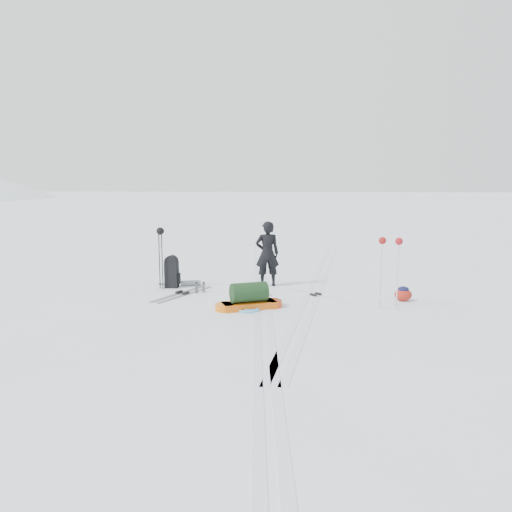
% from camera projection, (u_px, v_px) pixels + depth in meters
% --- Properties ---
extents(ground, '(200.00, 200.00, 0.00)m').
position_uv_depth(ground, '(261.00, 298.00, 11.36)').
color(ground, white).
rests_on(ground, ground).
extents(ski_tracks, '(3.38, 17.97, 0.01)m').
position_uv_depth(ski_tracks, '(288.00, 290.00, 12.18)').
color(ski_tracks, silver).
rests_on(ski_tracks, ground).
extents(skier, '(0.66, 0.49, 1.65)m').
position_uv_depth(skier, '(267.00, 254.00, 12.59)').
color(skier, black).
rests_on(skier, ground).
extents(pulk_sled, '(1.50, 0.93, 0.56)m').
position_uv_depth(pulk_sled, '(249.00, 299.00, 10.43)').
color(pulk_sled, '#D2580C').
rests_on(pulk_sled, ground).
extents(expedition_rucksack, '(0.86, 0.49, 0.82)m').
position_uv_depth(expedition_rucksack, '(174.00, 273.00, 12.47)').
color(expedition_rucksack, black).
rests_on(expedition_rucksack, ground).
extents(ski_poles_black, '(0.22, 0.19, 1.53)m').
position_uv_depth(ski_poles_black, '(160.00, 239.00, 12.19)').
color(ski_poles_black, black).
rests_on(ski_poles_black, ground).
extents(ski_poles_silver, '(0.47, 0.25, 1.51)m').
position_uv_depth(ski_poles_silver, '(390.00, 249.00, 10.24)').
color(ski_poles_silver, silver).
rests_on(ski_poles_silver, ground).
extents(touring_skis_grey, '(1.14, 1.89, 0.07)m').
position_uv_depth(touring_skis_grey, '(182.00, 294.00, 11.75)').
color(touring_skis_grey, '#919399').
rests_on(touring_skis_grey, ground).
extents(touring_skis_white, '(1.31, 1.39, 0.06)m').
position_uv_depth(touring_skis_white, '(316.00, 295.00, 11.59)').
color(touring_skis_white, silver).
rests_on(touring_skis_white, ground).
extents(rope_coil, '(0.61, 0.61, 0.06)m').
position_uv_depth(rope_coil, '(249.00, 309.00, 10.31)').
color(rope_coil, '#5CB9E1').
rests_on(rope_coil, ground).
extents(small_daypack, '(0.42, 0.33, 0.33)m').
position_uv_depth(small_daypack, '(403.00, 294.00, 11.10)').
color(small_daypack, maroon).
rests_on(small_daypack, ground).
extents(thermos_pair, '(0.22, 0.21, 0.27)m').
position_uv_depth(thermos_pair, '(200.00, 287.00, 11.92)').
color(thermos_pair, '#4E5155').
rests_on(thermos_pair, ground).
extents(stuff_sack, '(0.39, 0.33, 0.21)m').
position_uv_depth(stuff_sack, '(261.00, 291.00, 11.61)').
color(stuff_sack, black).
rests_on(stuff_sack, ground).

